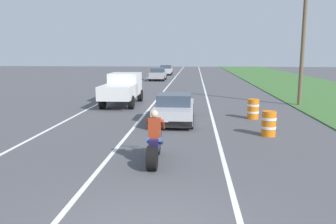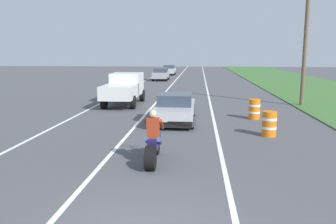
{
  "view_description": "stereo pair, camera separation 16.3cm",
  "coord_description": "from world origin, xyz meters",
  "px_view_note": "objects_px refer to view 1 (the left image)",
  "views": [
    {
      "loc": [
        0.88,
        -5.5,
        3.26
      ],
      "look_at": [
        -0.14,
        7.61,
        1.0
      ],
      "focal_mm": 36.61,
      "sensor_mm": 36.0,
      "label": 1
    },
    {
      "loc": [
        1.04,
        -5.48,
        3.26
      ],
      "look_at": [
        -0.14,
        7.61,
        1.0
      ],
      "focal_mm": 36.61,
      "sensor_mm": 36.0,
      "label": 2
    }
  ],
  "objects_px": {
    "construction_barrel_mid": "(253,109)",
    "distant_car_far_ahead": "(158,74)",
    "motorcycle_with_rider": "(155,144)",
    "sports_car_silver": "(174,109)",
    "pickup_truck_left_lane_white": "(122,88)",
    "distant_car_further_ahead": "(166,70)",
    "construction_barrel_nearest": "(269,123)"
  },
  "relations": [
    {
      "from": "sports_car_silver",
      "to": "distant_car_far_ahead",
      "type": "height_order",
      "value": "distant_car_far_ahead"
    },
    {
      "from": "construction_barrel_nearest",
      "to": "distant_car_far_ahead",
      "type": "height_order",
      "value": "distant_car_far_ahead"
    },
    {
      "from": "motorcycle_with_rider",
      "to": "distant_car_further_ahead",
      "type": "relative_size",
      "value": 0.55
    },
    {
      "from": "pickup_truck_left_lane_white",
      "to": "distant_car_further_ahead",
      "type": "xyz_separation_m",
      "value": [
        0.21,
        30.91,
        -0.33
      ]
    },
    {
      "from": "pickup_truck_left_lane_white",
      "to": "distant_car_far_ahead",
      "type": "relative_size",
      "value": 1.2
    },
    {
      "from": "pickup_truck_left_lane_white",
      "to": "construction_barrel_nearest",
      "type": "relative_size",
      "value": 4.8
    },
    {
      "from": "distant_car_far_ahead",
      "to": "distant_car_further_ahead",
      "type": "bearing_deg",
      "value": 89.53
    },
    {
      "from": "sports_car_silver",
      "to": "construction_barrel_mid",
      "type": "height_order",
      "value": "sports_car_silver"
    },
    {
      "from": "pickup_truck_left_lane_white",
      "to": "distant_car_further_ahead",
      "type": "bearing_deg",
      "value": 89.61
    },
    {
      "from": "motorcycle_with_rider",
      "to": "distant_car_further_ahead",
      "type": "xyz_separation_m",
      "value": [
        -3.21,
        42.51,
        0.18
      ]
    },
    {
      "from": "construction_barrel_mid",
      "to": "distant_car_far_ahead",
      "type": "height_order",
      "value": "distant_car_far_ahead"
    },
    {
      "from": "construction_barrel_mid",
      "to": "distant_car_far_ahead",
      "type": "relative_size",
      "value": 0.25
    },
    {
      "from": "distant_car_far_ahead",
      "to": "construction_barrel_mid",
      "type": "bearing_deg",
      "value": -73.11
    },
    {
      "from": "motorcycle_with_rider",
      "to": "construction_barrel_nearest",
      "type": "distance_m",
      "value": 5.62
    },
    {
      "from": "sports_car_silver",
      "to": "distant_car_further_ahead",
      "type": "height_order",
      "value": "distant_car_further_ahead"
    },
    {
      "from": "construction_barrel_nearest",
      "to": "construction_barrel_mid",
      "type": "xyz_separation_m",
      "value": [
        -0.02,
        3.62,
        0.0
      ]
    },
    {
      "from": "motorcycle_with_rider",
      "to": "sports_car_silver",
      "type": "height_order",
      "value": "motorcycle_with_rider"
    },
    {
      "from": "pickup_truck_left_lane_white",
      "to": "distant_car_far_ahead",
      "type": "bearing_deg",
      "value": 89.64
    },
    {
      "from": "distant_car_further_ahead",
      "to": "sports_car_silver",
      "type": "bearing_deg",
      "value": -84.59
    },
    {
      "from": "motorcycle_with_rider",
      "to": "sports_car_silver",
      "type": "bearing_deg",
      "value": 88.1
    },
    {
      "from": "motorcycle_with_rider",
      "to": "construction_barrel_nearest",
      "type": "relative_size",
      "value": 2.21
    },
    {
      "from": "distant_car_further_ahead",
      "to": "motorcycle_with_rider",
      "type": "bearing_deg",
      "value": -85.68
    },
    {
      "from": "construction_barrel_nearest",
      "to": "sports_car_silver",
      "type": "bearing_deg",
      "value": 146.72
    },
    {
      "from": "distant_car_far_ahead",
      "to": "pickup_truck_left_lane_white",
      "type": "bearing_deg",
      "value": -90.36
    },
    {
      "from": "construction_barrel_nearest",
      "to": "construction_barrel_mid",
      "type": "height_order",
      "value": "same"
    },
    {
      "from": "sports_car_silver",
      "to": "construction_barrel_mid",
      "type": "xyz_separation_m",
      "value": [
        3.89,
        1.05,
        -0.13
      ]
    },
    {
      "from": "construction_barrel_nearest",
      "to": "distant_car_further_ahead",
      "type": "distance_m",
      "value": 39.38
    },
    {
      "from": "construction_barrel_nearest",
      "to": "distant_car_further_ahead",
      "type": "bearing_deg",
      "value": 100.74
    },
    {
      "from": "motorcycle_with_rider",
      "to": "construction_barrel_mid",
      "type": "xyz_separation_m",
      "value": [
        4.1,
        7.43,
        -0.09
      ]
    },
    {
      "from": "distant_car_far_ahead",
      "to": "distant_car_further_ahead",
      "type": "relative_size",
      "value": 1.0
    },
    {
      "from": "motorcycle_with_rider",
      "to": "distant_car_far_ahead",
      "type": "height_order",
      "value": "motorcycle_with_rider"
    },
    {
      "from": "pickup_truck_left_lane_white",
      "to": "construction_barrel_mid",
      "type": "distance_m",
      "value": 8.63
    }
  ]
}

